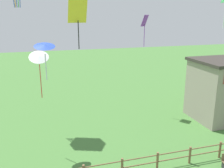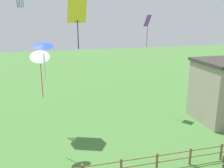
{
  "view_description": "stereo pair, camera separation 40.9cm",
  "coord_description": "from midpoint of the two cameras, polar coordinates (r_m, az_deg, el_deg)",
  "views": [
    {
      "loc": [
        -4.01,
        -3.86,
        8.82
      ],
      "look_at": [
        0.0,
        9.67,
        4.86
      ],
      "focal_mm": 40.0,
      "sensor_mm": 36.0,
      "label": 1
    },
    {
      "loc": [
        -3.62,
        -3.97,
        8.82
      ],
      "look_at": [
        0.0,
        9.67,
        4.86
      ],
      "focal_mm": 40.0,
      "sensor_mm": 36.0,
      "label": 2
    }
  ],
  "objects": [
    {
      "name": "kite_white_delta",
      "position": [
        15.96,
        -17.08,
        5.8
      ],
      "size": [
        1.2,
        1.07,
        3.0
      ],
      "color": "white"
    },
    {
      "name": "kite_blue_delta",
      "position": [
        11.7,
        -16.15,
        8.21
      ],
      "size": [
        0.98,
        0.97,
        1.76
      ],
      "color": "blue"
    },
    {
      "name": "kite_purple_streamer",
      "position": [
        22.27,
        6.93,
        13.39
      ],
      "size": [
        0.81,
        0.74,
        2.73
      ],
      "color": "purple"
    },
    {
      "name": "kite_yellow_diamond",
      "position": [
        13.03,
        -8.76,
        15.91
      ],
      "size": [
        1.03,
        0.52,
        2.65
      ],
      "color": "yellow"
    },
    {
      "name": "wooden_fence",
      "position": [
        14.69,
        1.5,
        -18.22
      ],
      "size": [
        21.93,
        0.14,
        1.1
      ],
      "color": "brown",
      "rests_on": "ground_plane"
    }
  ]
}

